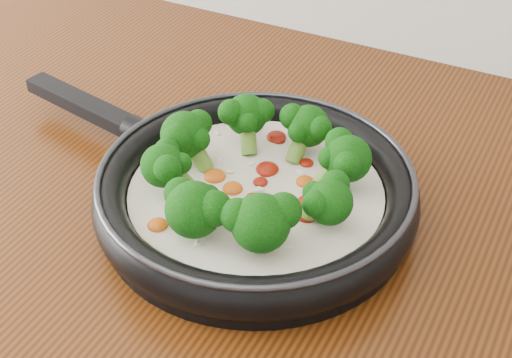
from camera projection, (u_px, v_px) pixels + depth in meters
The scene contains 1 object.
skillet at pixel (253, 190), 0.80m from camera, with size 0.56×0.40×0.10m.
Camera 1 is at (0.38, 0.51, 1.43)m, focal length 53.40 mm.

